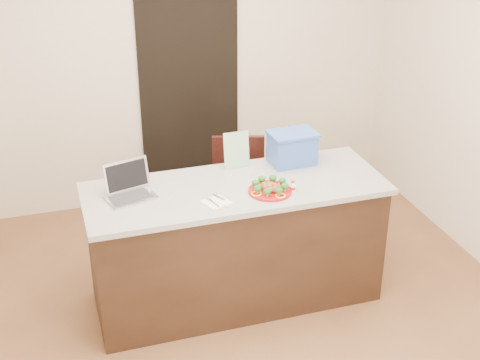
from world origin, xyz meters
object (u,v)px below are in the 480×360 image
object	(u,v)px
napkin	(216,202)
chair	(242,188)
yogurt_bottle	(293,187)
laptop	(129,187)
plate	(270,191)
blue_box	(292,148)
island	(236,243)

from	to	relation	value
napkin	chair	size ratio (longest dim) A/B	0.17
yogurt_bottle	laptop	xyz separation A→B (m)	(-1.05, 0.28, 0.03)
napkin	yogurt_bottle	size ratio (longest dim) A/B	2.08
plate	laptop	size ratio (longest dim) A/B	0.82
napkin	blue_box	world-z (taller)	blue_box
plate	napkin	distance (m)	0.38
napkin	laptop	bearing A→B (deg)	151.71
plate	napkin	size ratio (longest dim) A/B	1.86
napkin	blue_box	xyz separation A→B (m)	(0.69, 0.43, 0.12)
island	yogurt_bottle	bearing A→B (deg)	-28.98
chair	yogurt_bottle	bearing A→B (deg)	-68.34
island	chair	bearing A→B (deg)	69.00
chair	laptop	bearing A→B (deg)	-132.17
island	laptop	distance (m)	0.88
island	napkin	world-z (taller)	napkin
plate	chair	distance (m)	0.93
island	chair	xyz separation A→B (m)	(0.26, 0.68, 0.07)
plate	blue_box	size ratio (longest dim) A/B	0.84
island	plate	bearing A→B (deg)	-39.35
plate	island	bearing A→B (deg)	140.65
plate	chair	world-z (taller)	same
plate	yogurt_bottle	xyz separation A→B (m)	(0.15, -0.03, 0.02)
laptop	chair	distance (m)	1.22
yogurt_bottle	blue_box	world-z (taller)	blue_box
laptop	chair	xyz separation A→B (m)	(0.97, 0.59, -0.44)
plate	yogurt_bottle	world-z (taller)	yogurt_bottle
blue_box	chair	bearing A→B (deg)	115.12
island	yogurt_bottle	distance (m)	0.63
blue_box	island	bearing A→B (deg)	-157.69
blue_box	chair	world-z (taller)	blue_box
blue_box	napkin	bearing A→B (deg)	-151.14
plate	napkin	xyz separation A→B (m)	(-0.38, -0.04, -0.01)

